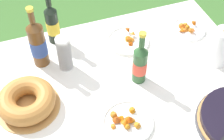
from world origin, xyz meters
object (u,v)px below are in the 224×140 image
Objects in this scene: cider_bottle_green at (140,63)px; snack_plate_far at (188,29)px; snack_plate_near at (128,40)px; cider_bottle_amber at (38,44)px; cup_stack at (64,54)px; juice_bottle_red at (52,24)px; snack_plate_left at (127,122)px; bundt_cake at (27,101)px; paper_towel_roll at (222,47)px.

snack_plate_far is at bearing 30.93° from cider_bottle_green.
cider_bottle_green is at bearing -100.64° from snack_plate_near.
cider_bottle_amber is 1.75× the size of snack_plate_far.
cider_bottle_amber is (-0.11, 0.08, 0.03)m from cup_stack.
cider_bottle_green is 1.28× the size of snack_plate_near.
snack_plate_left is at bearing -73.95° from juice_bottle_red.
bundt_cake is 1.44× the size of paper_towel_roll.
juice_bottle_red reaches higher than cider_bottle_green.
snack_plate_near is (0.05, 0.27, -0.10)m from cider_bottle_green.
paper_towel_roll is at bearing -2.75° from cider_bottle_green.
snack_plate_far is at bearing -13.14° from juice_bottle_red.
juice_bottle_red is at bearing 128.37° from cider_bottle_green.
cider_bottle_amber reaches higher than juice_bottle_red.
juice_bottle_red is at bearing 106.05° from snack_plate_left.
snack_plate_left is (-0.20, -0.50, 0.00)m from snack_plate_near.
bundt_cake is 0.47m from juice_bottle_red.
snack_plate_far is at bearing 3.95° from cup_stack.
cider_bottle_amber is 0.86m from snack_plate_far.
bundt_cake is at bearing 178.78° from cider_bottle_green.
cider_bottle_green is 0.54m from juice_bottle_red.
cup_stack reaches higher than bundt_cake.
cider_bottle_green reaches higher than snack_plate_left.
paper_towel_roll is at bearing -29.76° from juice_bottle_red.
cider_bottle_amber is 1.47× the size of snack_plate_near.
snack_plate_near is 1.15× the size of paper_towel_roll.
cider_bottle_green is at bearing -149.07° from snack_plate_far.
paper_towel_roll reaches higher than bundt_cake.
snack_plate_far is (0.74, -0.17, -0.11)m from juice_bottle_red.
juice_bottle_red is at bearing 166.86° from snack_plate_far.
bundt_cake is 1.28× the size of snack_plate_left.
paper_towel_roll is (0.03, -0.27, 0.09)m from snack_plate_far.
bundt_cake is at bearing -113.49° from cider_bottle_amber.
bundt_cake is 0.97× the size of cider_bottle_green.
snack_plate_left is at bearing -30.50° from bundt_cake.
paper_towel_roll reaches higher than snack_plate_far.
snack_plate_left is (-0.15, -0.23, -0.10)m from cider_bottle_green.
paper_towel_roll is at bearing 19.18° from snack_plate_left.
cider_bottle_amber is at bearing 144.49° from cup_stack.
bundt_cake is at bearing -166.26° from snack_plate_far.
snack_plate_far is at bearing 13.74° from bundt_cake.
cup_stack reaches higher than snack_plate_far.
cup_stack is 0.66× the size of cider_bottle_green.
snack_plate_near is at bearing 23.32° from bundt_cake.
cider_bottle_green reaches higher than snack_plate_near.
snack_plate_left is 0.73m from snack_plate_far.
bundt_cake is at bearing 178.10° from paper_towel_roll.
juice_bottle_red is 1.37× the size of snack_plate_left.
cider_bottle_amber reaches higher than snack_plate_near.
cup_stack reaches higher than snack_plate_near.
paper_towel_roll is (0.99, -0.03, 0.06)m from bundt_cake.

